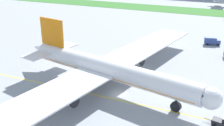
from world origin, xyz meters
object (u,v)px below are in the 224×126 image
Objects in this scene: ground_crew_marshaller_front at (32,103)px; service_truck_baggage_loader at (154,40)px; service_truck_catering_van at (212,41)px; ground_crew_wingwalker_port at (59,83)px; pushback_tug at (224,123)px; airliner_foreground at (106,69)px.

ground_crew_marshaller_front is 61.66m from service_truck_baggage_loader.
ground_crew_wingwalker_port is at bearing -121.96° from service_truck_catering_van.
service_truck_catering_van is (35.32, 56.61, 0.63)m from ground_crew_wingwalker_port.
service_truck_baggage_loader reaches higher than ground_crew_wingwalker_port.
service_truck_baggage_loader is (13.50, 60.16, 0.57)m from ground_crew_marshaller_front.
ground_crew_marshaller_front is (-42.79, -9.93, 0.02)m from pushback_tug.
airliner_foreground is 13.94m from ground_crew_wingwalker_port.
pushback_tug reaches higher than ground_crew_wingwalker_port.
ground_crew_wingwalker_port is (-42.85, 1.86, -0.02)m from pushback_tug.
airliner_foreground is at bearing 168.09° from pushback_tug.
ground_crew_marshaller_front is at bearing -126.83° from airliner_foreground.
service_truck_catering_van is (21.76, 8.24, 0.02)m from service_truck_baggage_loader.
airliner_foreground is 15.94× the size of service_truck_baggage_loader.
ground_crew_wingwalker_port is 0.28× the size of service_truck_baggage_loader.
service_truck_catering_van reaches higher than service_truck_baggage_loader.
pushback_tug is (30.54, -6.44, -4.66)m from airliner_foreground.
ground_crew_wingwalker_port is at bearing -159.58° from airliner_foreground.
service_truck_baggage_loader is at bearing 74.34° from ground_crew_wingwalker_port.
service_truck_catering_van is at bearing 62.73° from ground_crew_marshaller_front.
airliner_foreground reaches higher than service_truck_catering_van.
pushback_tug is 0.98× the size of service_truck_catering_van.
pushback_tug is at bearing 13.06° from ground_crew_marshaller_front.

